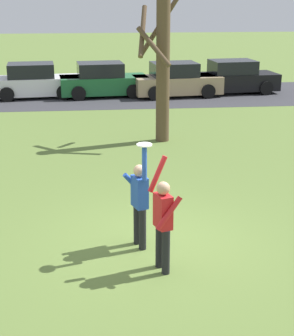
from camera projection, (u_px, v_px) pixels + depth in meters
The scene contains 10 objects.
ground_plane at pixel (156, 243), 10.30m from camera, with size 120.00×120.00×0.00m, color olive.
person_catcher at pixel (140, 199), 9.86m from camera, with size 0.48×0.59×2.08m.
person_defender at pixel (163, 219), 8.98m from camera, with size 0.55×0.63×2.04m.
frisbee_disc at pixel (144, 145), 9.31m from camera, with size 0.28×0.28×0.02m, color white.
parked_car_white at pixel (34, 82), 24.75m from camera, with size 4.25×2.34×1.59m.
parked_car_green at pixel (103, 81), 25.01m from camera, with size 4.25×2.34×1.59m.
parked_car_tan at pixel (176, 81), 25.04m from camera, with size 4.25×2.34×1.59m.
parked_car_black at pixel (234, 78), 25.90m from camera, with size 4.25×2.34×1.59m.
parking_strip at pixel (139, 95), 25.36m from camera, with size 18.85×6.40×0.01m, color #38383D.
bare_tree_tall at pixel (161, 67), 16.81m from camera, with size 1.58×1.72×4.72m.
Camera 1 is at (-1.14, -9.26, 4.61)m, focal length 56.29 mm.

